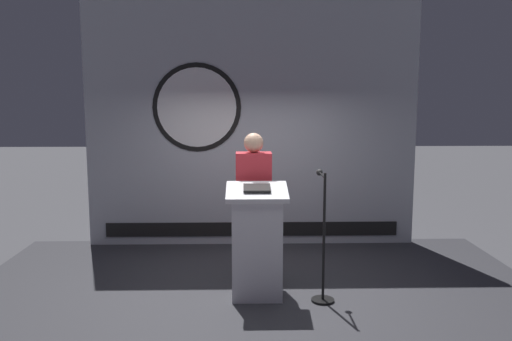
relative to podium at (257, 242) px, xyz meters
name	(u,v)px	position (x,y,z in m)	size (l,w,h in m)	color
ground_plane	(255,315)	(-0.02, 0.22, -0.89)	(40.00, 40.00, 0.00)	#4C4C51
stage_platform	(255,302)	(-0.02, 0.22, -0.74)	(6.40, 4.00, 0.30)	#333338
banner_display	(250,124)	(-0.04, 2.07, 1.14)	(4.66, 0.12, 3.49)	#B2B7C1
podium	(257,242)	(0.00, 0.00, 0.00)	(0.64, 0.50, 1.21)	silver
speaker_person	(254,207)	(-0.02, 0.48, 0.28)	(0.40, 0.26, 1.71)	black
microphone_stand	(323,256)	(0.68, -0.09, -0.12)	(0.24, 0.54, 1.35)	black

